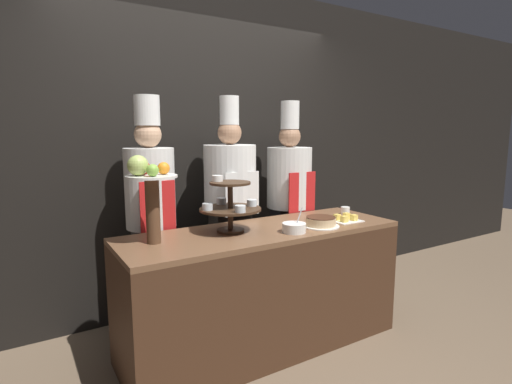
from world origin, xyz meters
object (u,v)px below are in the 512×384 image
(fruit_pedestal, at_px, (149,186))
(cake_square_tray, at_px, (345,219))
(cup_white, at_px, (345,211))
(chef_center_left, at_px, (230,202))
(serving_bowl_near, at_px, (294,228))
(tiered_stand, at_px, (230,204))
(chef_center_right, at_px, (289,197))
(cake_round, at_px, (321,222))
(chef_left, at_px, (151,208))

(fruit_pedestal, distance_m, cake_square_tray, 1.50)
(cup_white, xyz_separation_m, chef_center_left, (-0.81, 0.48, 0.08))
(cake_square_tray, xyz_separation_m, serving_bowl_near, (-0.54, -0.07, 0.01))
(tiered_stand, relative_size, cup_white, 5.80)
(tiered_stand, bearing_deg, fruit_pedestal, -179.41)
(chef_center_left, height_order, chef_center_right, chef_center_left)
(cake_round, bearing_deg, chef_left, 146.17)
(fruit_pedestal, xyz_separation_m, chef_center_left, (0.80, 0.48, -0.24))
(chef_center_left, bearing_deg, serving_bowl_near, -81.68)
(fruit_pedestal, xyz_separation_m, serving_bowl_near, (0.91, -0.24, -0.32))
(tiered_stand, bearing_deg, chef_center_left, 61.92)
(cake_round, bearing_deg, chef_center_left, 118.39)
(cake_square_tray, distance_m, chef_left, 1.46)
(chef_center_right, bearing_deg, tiered_stand, -150.68)
(fruit_pedestal, bearing_deg, tiered_stand, 0.59)
(cake_round, bearing_deg, serving_bowl_near, -172.38)
(fruit_pedestal, xyz_separation_m, cake_round, (1.17, -0.21, -0.32))
(chef_center_left, bearing_deg, fruit_pedestal, -149.11)
(fruit_pedestal, bearing_deg, cup_white, -0.06)
(tiered_stand, distance_m, serving_bowl_near, 0.46)
(cake_square_tray, distance_m, serving_bowl_near, 0.55)
(fruit_pedestal, height_order, chef_center_left, chef_center_left)
(tiered_stand, xyz_separation_m, chef_center_right, (0.84, 0.47, -0.09))
(serving_bowl_near, bearing_deg, chef_center_right, 56.08)
(fruit_pedestal, distance_m, chef_left, 0.55)
(chef_center_left, bearing_deg, cake_square_tray, -44.94)
(serving_bowl_near, distance_m, chef_center_right, 0.87)
(cup_white, bearing_deg, chef_center_left, 149.24)
(cake_round, relative_size, chef_center_left, 0.15)
(tiered_stand, relative_size, fruit_pedestal, 0.77)
(fruit_pedestal, height_order, cake_round, fruit_pedestal)
(tiered_stand, height_order, fruit_pedestal, fruit_pedestal)
(cake_square_tray, bearing_deg, cup_white, 46.57)
(cake_round, relative_size, serving_bowl_near, 1.61)
(cake_round, bearing_deg, chef_center_right, 72.22)
(cake_square_tray, bearing_deg, chef_center_left, 135.06)
(cake_square_tray, relative_size, chef_center_right, 0.12)
(chef_left, bearing_deg, chef_center_right, 0.00)
(serving_bowl_near, bearing_deg, cake_round, 7.62)
(fruit_pedestal, height_order, cup_white, fruit_pedestal)
(cake_round, relative_size, chef_left, 0.15)
(chef_left, distance_m, chef_center_right, 1.24)
(chef_left, distance_m, chef_center_left, 0.65)
(cup_white, distance_m, chef_center_left, 0.94)
(serving_bowl_near, relative_size, chef_center_left, 0.09)
(tiered_stand, distance_m, cake_square_tray, 0.93)
(cake_round, bearing_deg, tiered_stand, 161.19)
(fruit_pedestal, bearing_deg, serving_bowl_near, -14.96)
(chef_left, height_order, chef_center_right, chef_center_right)
(serving_bowl_near, bearing_deg, cake_square_tray, 7.65)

